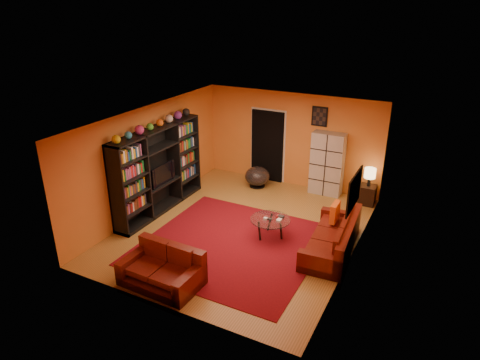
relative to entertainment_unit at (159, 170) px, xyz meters
The scene contains 20 objects.
floor 2.51m from the entertainment_unit, ahead, with size 6.00×6.00×0.00m, color olive.
ceiling 2.75m from the entertainment_unit, ahead, with size 6.00×6.00×0.00m, color white.
wall_back 3.77m from the entertainment_unit, 52.83° to the left, with size 6.00×6.00×0.00m, color orange.
wall_front 3.77m from the entertainment_unit, 52.83° to the right, with size 6.00×6.00×0.00m, color orange.
wall_left 0.34m from the entertainment_unit, behind, with size 6.00×6.00×0.00m, color orange.
wall_right 4.78m from the entertainment_unit, ahead, with size 6.00×6.00×0.00m, color orange.
rug 2.69m from the entertainment_unit, 16.42° to the right, with size 3.60×3.60×0.01m, color #5B0A13.
doorway 3.35m from the entertainment_unit, 61.98° to the left, with size 0.95×0.10×2.04m, color black.
wall_art_right 4.80m from the entertainment_unit, ahead, with size 0.03×1.00×0.70m, color black.
wall_art_back 4.36m from the entertainment_unit, 44.57° to the left, with size 0.42×0.03×0.52m, color black.
entertainment_unit is the anchor object (origin of this frame).
tv 0.10m from the entertainment_unit, ahead, with size 0.11×0.86×0.50m, color black.
sofa 4.48m from the entertainment_unit, ahead, with size 1.01×2.18×0.85m.
loveseat 3.16m from the entertainment_unit, 52.08° to the right, with size 1.48×0.92×0.85m.
throw_pillow 4.29m from the entertainment_unit, ahead, with size 0.12×0.42×0.42m, color orange.
coffee_table 3.05m from the entertainment_unit, ahead, with size 0.88×0.88×0.44m.
storage_cabinet 4.39m from the entertainment_unit, 39.66° to the left, with size 0.85×0.38×1.70m, color #B5B0A7.
bowl_chair 2.92m from the entertainment_unit, 56.81° to the left, with size 0.70×0.70×0.57m.
side_table 5.31m from the entertainment_unit, 30.41° to the left, with size 0.40×0.40×0.50m, color black.
table_lamp 5.25m from the entertainment_unit, 30.41° to the left, with size 0.28×0.28×0.47m.
Camera 1 is at (3.88, -7.66, 4.88)m, focal length 32.00 mm.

